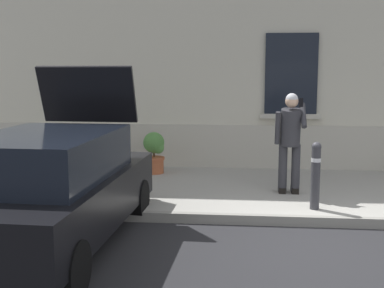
# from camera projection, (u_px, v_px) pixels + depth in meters

# --- Properties ---
(ground_plane) EXTENTS (80.00, 80.00, 0.00)m
(ground_plane) POSITION_uv_depth(u_px,v_px,m) (327.00, 249.00, 6.45)
(ground_plane) COLOR #232326
(sidewalk) EXTENTS (24.00, 3.60, 0.15)m
(sidewalk) POSITION_uv_depth(u_px,v_px,m) (301.00, 191.00, 9.19)
(sidewalk) COLOR #99968E
(sidewalk) RESTS_ON ground
(curb_edge) EXTENTS (24.00, 0.12, 0.15)m
(curb_edge) POSITION_uv_depth(u_px,v_px,m) (316.00, 221.00, 7.36)
(curb_edge) COLOR gray
(curb_edge) RESTS_ON ground
(building_facade) EXTENTS (24.00, 1.52, 7.50)m
(building_facade) POSITION_uv_depth(u_px,v_px,m) (294.00, 4.00, 11.11)
(building_facade) COLOR beige
(building_facade) RESTS_ON ground
(hatchback_car_black) EXTENTS (1.91, 4.12, 2.34)m
(hatchback_car_black) POSITION_uv_depth(u_px,v_px,m) (51.00, 187.00, 6.39)
(hatchback_car_black) COLOR black
(hatchback_car_black) RESTS_ON ground
(bollard_near_person) EXTENTS (0.15, 0.15, 1.04)m
(bollard_near_person) POSITION_uv_depth(u_px,v_px,m) (316.00, 173.00, 7.67)
(bollard_near_person) COLOR #333338
(bollard_near_person) RESTS_ON sidewalk
(person_on_phone) EXTENTS (0.51, 0.51, 1.74)m
(person_on_phone) POSITION_uv_depth(u_px,v_px,m) (290.00, 137.00, 8.56)
(person_on_phone) COLOR #2D2D33
(person_on_phone) RESTS_ON sidewalk
(planter_charcoal) EXTENTS (0.44, 0.44, 0.86)m
(planter_charcoal) POSITION_uv_depth(u_px,v_px,m) (70.00, 149.00, 10.70)
(planter_charcoal) COLOR #2D2D30
(planter_charcoal) RESTS_ON sidewalk
(planter_terracotta) EXTENTS (0.44, 0.44, 0.86)m
(planter_terracotta) POSITION_uv_depth(u_px,v_px,m) (154.00, 151.00, 10.41)
(planter_terracotta) COLOR #B25B38
(planter_terracotta) RESTS_ON sidewalk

